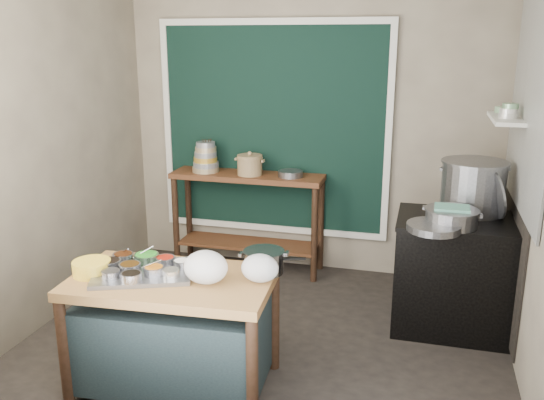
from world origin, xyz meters
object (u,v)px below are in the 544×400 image
(condiment_tray, at_px, (142,273))
(yellow_basin, at_px, (92,268))
(ceramic_crock, at_px, (250,166))
(steamer, at_px, (451,217))
(utensil_cup, at_px, (207,166))
(saucepan, at_px, (264,261))
(prep_table, at_px, (174,332))
(back_counter, at_px, (248,222))
(stove_block, at_px, (455,275))
(stock_pot, at_px, (473,187))

(condiment_tray, distance_m, yellow_basin, 0.32)
(ceramic_crock, xyz_separation_m, steamer, (1.79, -0.88, -0.09))
(condiment_tray, height_order, ceramic_crock, ceramic_crock)
(utensil_cup, bearing_deg, saucepan, -58.77)
(ceramic_crock, bearing_deg, steamer, -26.35)
(condiment_tray, relative_size, saucepan, 2.25)
(prep_table, bearing_deg, back_counter, 90.42)
(stove_block, relative_size, condiment_tray, 1.50)
(back_counter, distance_m, saucepan, 1.95)
(ceramic_crock, bearing_deg, utensil_cup, 176.32)
(steamer, bearing_deg, ceramic_crock, 153.65)
(back_counter, height_order, stove_block, back_counter)
(stove_block, bearing_deg, utensil_cup, 162.68)
(saucepan, xyz_separation_m, steamer, (1.15, 0.87, 0.12))
(saucepan, distance_m, ceramic_crock, 1.88)
(prep_table, height_order, stove_block, stove_block)
(back_counter, xyz_separation_m, ceramic_crock, (0.04, -0.04, 0.56))
(steamer, bearing_deg, condiment_tray, -149.27)
(condiment_tray, bearing_deg, yellow_basin, -165.21)
(ceramic_crock, bearing_deg, prep_table, -86.80)
(prep_table, distance_m, utensil_cup, 2.18)
(prep_table, bearing_deg, stock_pot, 35.76)
(prep_table, distance_m, ceramic_crock, 2.10)
(back_counter, xyz_separation_m, yellow_basin, (-0.35, -2.12, 0.32))
(prep_table, relative_size, utensil_cup, 7.61)
(back_counter, distance_m, stock_pot, 2.14)
(yellow_basin, height_order, ceramic_crock, ceramic_crock)
(back_counter, relative_size, ceramic_crock, 5.79)
(prep_table, distance_m, back_counter, 2.04)
(stove_block, xyz_separation_m, stock_pot, (0.08, 0.21, 0.66))
(utensil_cup, relative_size, ceramic_crock, 0.66)
(condiment_tray, xyz_separation_m, saucepan, (0.72, 0.24, 0.06))
(stove_block, bearing_deg, yellow_basin, -148.39)
(back_counter, relative_size, yellow_basin, 6.12)
(stove_block, distance_m, condiment_tray, 2.37)
(yellow_basin, distance_m, utensil_cup, 2.12)
(yellow_basin, distance_m, steamer, 2.49)
(condiment_tray, relative_size, ceramic_crock, 2.39)
(prep_table, relative_size, stock_pot, 2.42)
(back_counter, relative_size, stove_block, 1.61)
(back_counter, xyz_separation_m, stove_block, (1.90, -0.73, -0.05))
(back_counter, distance_m, stove_block, 2.04)
(back_counter, xyz_separation_m, utensil_cup, (-0.41, -0.01, 0.52))
(prep_table, bearing_deg, utensil_cup, 101.60)
(stove_block, distance_m, ceramic_crock, 2.08)
(stove_block, relative_size, steamer, 2.30)
(back_counter, height_order, ceramic_crock, ceramic_crock)
(back_counter, xyz_separation_m, saucepan, (0.68, -1.80, 0.35))
(ceramic_crock, xyz_separation_m, stock_pot, (1.95, -0.48, 0.05))
(stove_block, xyz_separation_m, saucepan, (-1.22, -1.07, 0.40))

